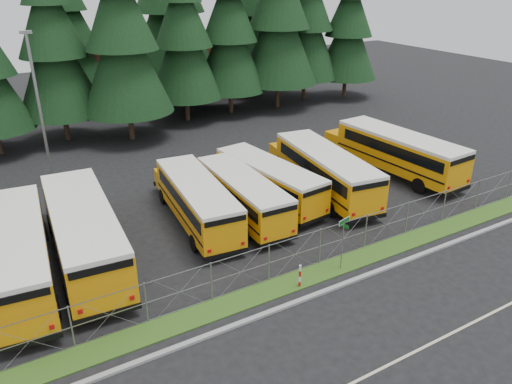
# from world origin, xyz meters

# --- Properties ---
(ground) EXTENTS (120.00, 120.00, 0.00)m
(ground) POSITION_xyz_m (0.00, 0.00, 0.00)
(ground) COLOR black
(ground) RESTS_ON ground
(curb) EXTENTS (50.00, 0.25, 0.12)m
(curb) POSITION_xyz_m (0.00, -3.10, 0.06)
(curb) COLOR gray
(curb) RESTS_ON ground
(grass_verge) EXTENTS (50.00, 1.40, 0.06)m
(grass_verge) POSITION_xyz_m (0.00, -1.70, 0.03)
(grass_verge) COLOR #244915
(grass_verge) RESTS_ON ground
(road_lane_line) EXTENTS (50.00, 0.12, 0.01)m
(road_lane_line) POSITION_xyz_m (0.00, -8.00, 0.01)
(road_lane_line) COLOR beige
(road_lane_line) RESTS_ON ground
(chainlink_fence) EXTENTS (44.00, 0.10, 2.00)m
(chainlink_fence) POSITION_xyz_m (0.00, -1.00, 1.00)
(chainlink_fence) COLOR gray
(chainlink_fence) RESTS_ON ground
(brick_building) EXTENTS (22.00, 10.00, 6.00)m
(brick_building) POSITION_xyz_m (6.00, 40.00, 3.00)
(brick_building) COLOR brown
(brick_building) RESTS_ON ground
(bus_0) EXTENTS (3.90, 11.93, 3.07)m
(bus_0) POSITION_xyz_m (-14.13, 4.81, 1.54)
(bus_0) COLOR orange
(bus_0) RESTS_ON ground
(bus_1) EXTENTS (3.81, 12.37, 3.19)m
(bus_1) POSITION_xyz_m (-11.03, 5.20, 1.60)
(bus_1) COLOR orange
(bus_1) RESTS_ON ground
(bus_3) EXTENTS (3.57, 10.66, 2.74)m
(bus_3) POSITION_xyz_m (-4.50, 6.20, 1.37)
(bus_3) COLOR orange
(bus_3) RESTS_ON ground
(bus_4) EXTENTS (2.77, 10.07, 2.62)m
(bus_4) POSITION_xyz_m (-1.79, 5.77, 1.31)
(bus_4) COLOR orange
(bus_4) RESTS_ON ground
(bus_5) EXTENTS (3.46, 10.29, 2.65)m
(bus_5) POSITION_xyz_m (0.59, 6.75, 1.32)
(bus_5) COLOR orange
(bus_5) RESTS_ON ground
(bus_6) EXTENTS (4.22, 11.62, 2.98)m
(bus_6) POSITION_xyz_m (4.42, 5.88, 1.49)
(bus_6) COLOR orange
(bus_6) RESTS_ON ground
(bus_east) EXTENTS (3.46, 11.81, 3.06)m
(bus_east) POSITION_xyz_m (10.96, 6.01, 1.53)
(bus_east) COLOR orange
(bus_east) RESTS_ON ground
(street_sign) EXTENTS (0.82, 0.54, 2.81)m
(street_sign) POSITION_xyz_m (-0.38, -1.93, 2.03)
(street_sign) COLOR gray
(street_sign) RESTS_ON ground
(striped_bollard) EXTENTS (0.11, 0.11, 1.20)m
(striped_bollard) POSITION_xyz_m (-3.02, -2.16, 0.60)
(striped_bollard) COLOR #B20C0C
(striped_bollard) RESTS_ON ground
(light_standard) EXTENTS (0.70, 0.35, 10.14)m
(light_standard) POSITION_xyz_m (-10.65, 16.68, 5.50)
(light_standard) COLOR gray
(light_standard) RESTS_ON ground
(conifer_3) EXTENTS (7.07, 7.07, 15.64)m
(conifer_3) POSITION_xyz_m (-7.72, 25.97, 7.82)
(conifer_3) COLOR black
(conifer_3) RESTS_ON ground
(conifer_4) EXTENTS (7.57, 7.57, 16.74)m
(conifer_4) POSITION_xyz_m (-2.85, 23.35, 8.37)
(conifer_4) COLOR black
(conifer_4) RESTS_ON ground
(conifer_5) EXTENTS (6.96, 6.96, 15.40)m
(conifer_5) POSITION_xyz_m (3.66, 26.27, 7.70)
(conifer_5) COLOR black
(conifer_5) RESTS_ON ground
(conifer_6) EXTENTS (7.08, 7.08, 15.66)m
(conifer_6) POSITION_xyz_m (8.57, 26.54, 7.83)
(conifer_6) COLOR black
(conifer_6) RESTS_ON ground
(conifer_7) EXTENTS (8.05, 8.05, 17.81)m
(conifer_7) POSITION_xyz_m (13.89, 26.01, 8.90)
(conifer_7) COLOR black
(conifer_7) RESTS_ON ground
(conifer_8) EXTENTS (7.46, 7.46, 16.50)m
(conifer_8) POSITION_xyz_m (18.42, 27.60, 8.25)
(conifer_8) COLOR black
(conifer_8) RESTS_ON ground
(conifer_9) EXTENTS (6.75, 6.75, 14.92)m
(conifer_9) POSITION_xyz_m (22.99, 25.97, 7.46)
(conifer_9) COLOR black
(conifer_9) RESTS_ON ground
(conifer_11) EXTENTS (6.37, 6.37, 14.08)m
(conifer_11) POSITION_xyz_m (-4.48, 34.37, 7.04)
(conifer_11) COLOR black
(conifer_11) RESTS_ON ground
(conifer_12) EXTENTS (9.39, 9.39, 20.77)m
(conifer_12) POSITION_xyz_m (5.48, 33.83, 10.38)
(conifer_12) COLOR black
(conifer_12) RESTS_ON ground
(conifer_13) EXTENTS (8.86, 8.86, 19.60)m
(conifer_13) POSITION_xyz_m (15.79, 32.92, 9.80)
(conifer_13) COLOR black
(conifer_13) RESTS_ON ground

